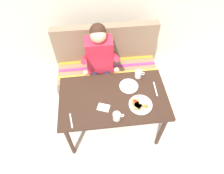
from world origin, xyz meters
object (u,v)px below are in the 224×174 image
at_px(coffee_mug_second, 117,116).
at_px(napkin, 104,107).
at_px(table, 113,101).
at_px(plate_eggs, 129,86).
at_px(plate_breakfast, 140,105).
at_px(person, 100,60).
at_px(coffee_mug, 139,74).
at_px(fork, 71,121).
at_px(knife, 155,89).
at_px(couch, 107,71).

xyz_separation_m(coffee_mug_second, napkin, (-0.12, 0.14, -0.04)).
height_order(table, plate_eggs, plate_eggs).
bearing_deg(napkin, plate_breakfast, -2.16).
bearing_deg(person, coffee_mug, -36.84).
bearing_deg(table, fork, -152.10).
height_order(person, coffee_mug_second, person).
xyz_separation_m(table, coffee_mug_second, (0.00, -0.27, 0.13)).
relative_size(table, coffee_mug_second, 10.17).
distance_m(napkin, knife, 0.64).
bearing_deg(couch, coffee_mug_second, -89.83).
relative_size(table, person, 0.99).
relative_size(coffee_mug, fork, 0.69).
bearing_deg(plate_eggs, coffee_mug_second, -115.41).
bearing_deg(person, table, -79.81).
bearing_deg(person, plate_eggs, -57.19).
distance_m(plate_eggs, fork, 0.75).
distance_m(couch, napkin, 0.98).
height_order(coffee_mug_second, knife, coffee_mug_second).
distance_m(plate_breakfast, fork, 0.73).
bearing_deg(coffee_mug_second, person, 97.25).
height_order(napkin, fork, napkin).
relative_size(coffee_mug, coffee_mug_second, 1.00).
relative_size(napkin, knife, 0.64).
distance_m(person, knife, 0.80).
bearing_deg(table, plate_eggs, 33.82).
bearing_deg(coffee_mug_second, fork, 177.05).
bearing_deg(knife, fork, -160.11).
distance_m(person, plate_eggs, 0.55).
bearing_deg(knife, plate_eggs, 168.87).
xyz_separation_m(plate_breakfast, coffee_mug, (0.06, 0.40, 0.03)).
bearing_deg(plate_breakfast, table, 152.35).
xyz_separation_m(couch, coffee_mug, (0.33, -0.50, 0.45)).
xyz_separation_m(table, plate_breakfast, (0.26, -0.14, 0.10)).
xyz_separation_m(plate_eggs, fork, (-0.65, -0.37, -0.01)).
relative_size(person, plate_breakfast, 4.83).
height_order(couch, coffee_mug_second, couch).
xyz_separation_m(person, coffee_mug_second, (0.11, -0.86, 0.03)).
bearing_deg(coffee_mug_second, table, 90.67).
distance_m(coffee_mug, napkin, 0.60).
xyz_separation_m(couch, plate_eggs, (0.19, -0.64, 0.41)).
bearing_deg(knife, table, -171.00).
xyz_separation_m(plate_breakfast, plate_eggs, (-0.07, 0.27, -0.01)).
bearing_deg(person, napkin, -91.26).
bearing_deg(fork, person, 57.86).
height_order(couch, knife, couch).
height_order(coffee_mug, knife, coffee_mug).
relative_size(plate_eggs, fork, 1.26).
bearing_deg(plate_eggs, coffee_mug, 44.82).
bearing_deg(coffee_mug_second, napkin, 130.91).
bearing_deg(napkin, person, 88.74).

